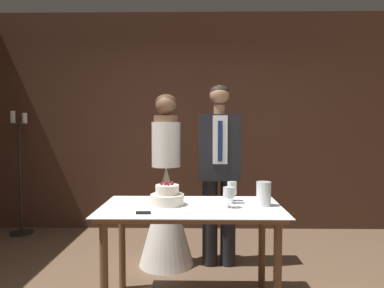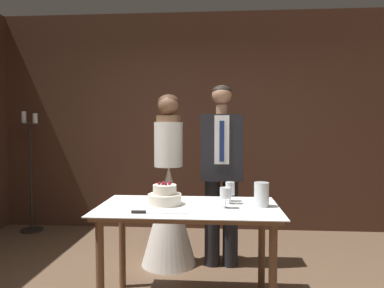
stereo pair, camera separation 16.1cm
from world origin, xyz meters
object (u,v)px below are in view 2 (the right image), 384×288
(tiered_cake, at_px, (165,196))
(cake_table, at_px, (188,219))
(wine_glass_middle, at_px, (226,194))
(wine_glass_far, at_px, (230,189))
(candle_stand, at_px, (31,175))
(groom, at_px, (221,167))
(wine_glass_near, at_px, (230,189))
(hurricane_candle, at_px, (261,195))
(cake_knife, at_px, (148,212))
(bride, at_px, (169,202))

(tiered_cake, bearing_deg, cake_table, -11.98)
(wine_glass_middle, relative_size, wine_glass_far, 1.01)
(cake_table, relative_size, wine_glass_middle, 8.90)
(candle_stand, bearing_deg, groom, -20.85)
(wine_glass_near, height_order, groom, groom)
(wine_glass_far, bearing_deg, hurricane_candle, -36.68)
(wine_glass_near, distance_m, wine_glass_middle, 0.15)
(wine_glass_middle, bearing_deg, candle_stand, 144.19)
(cake_table, bearing_deg, candle_stand, 141.73)
(hurricane_candle, distance_m, candle_stand, 3.24)
(wine_glass_near, height_order, wine_glass_middle, wine_glass_near)
(wine_glass_middle, relative_size, hurricane_candle, 0.84)
(cake_knife, bearing_deg, cake_table, 42.22)
(wine_glass_middle, xyz_separation_m, wine_glass_far, (0.04, 0.24, -0.00))
(tiered_cake, bearing_deg, cake_knife, -104.06)
(cake_table, height_order, candle_stand, candle_stand)
(bride, bearing_deg, wine_glass_middle, -57.79)
(wine_glass_near, distance_m, hurricane_candle, 0.24)
(cake_knife, height_order, groom, groom)
(bride, height_order, groom, groom)
(candle_stand, bearing_deg, wine_glass_near, -33.13)
(wine_glass_middle, relative_size, candle_stand, 0.10)
(wine_glass_far, distance_m, bride, 0.88)
(cake_table, height_order, wine_glass_middle, wine_glass_middle)
(wine_glass_far, xyz_separation_m, bride, (-0.58, 0.61, -0.25))
(tiered_cake, xyz_separation_m, hurricane_candle, (0.73, -0.02, 0.02))
(cake_table, xyz_separation_m, cake_knife, (-0.25, -0.24, 0.11))
(wine_glass_near, height_order, bride, bride)
(wine_glass_middle, height_order, candle_stand, candle_stand)
(cake_table, bearing_deg, tiered_cake, 168.02)
(wine_glass_far, xyz_separation_m, candle_stand, (-2.52, 1.55, -0.14))
(wine_glass_middle, distance_m, hurricane_candle, 0.28)
(candle_stand, bearing_deg, hurricane_candle, -32.02)
(tiered_cake, distance_m, wine_glass_far, 0.53)
(cake_knife, height_order, wine_glass_middle, wine_glass_middle)
(wine_glass_middle, bearing_deg, tiered_cake, 168.98)
(wine_glass_near, bearing_deg, bride, 129.15)
(cake_table, bearing_deg, wine_glass_far, 30.23)
(tiered_cake, bearing_deg, hurricane_candle, -1.49)
(hurricane_candle, bearing_deg, cake_table, -177.91)
(cake_table, distance_m, candle_stand, 2.80)
(hurricane_candle, relative_size, groom, 0.10)
(wine_glass_middle, xyz_separation_m, hurricane_candle, (0.27, 0.07, -0.02))
(wine_glass_middle, bearing_deg, wine_glass_near, 75.12)
(hurricane_candle, bearing_deg, wine_glass_far, 143.32)
(wine_glass_near, height_order, candle_stand, candle_stand)
(wine_glass_far, height_order, bride, bride)
(cake_table, relative_size, wine_glass_near, 7.97)
(cake_table, xyz_separation_m, tiered_cake, (-0.18, 0.04, 0.16))
(cake_knife, bearing_deg, wine_glass_far, 35.32)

